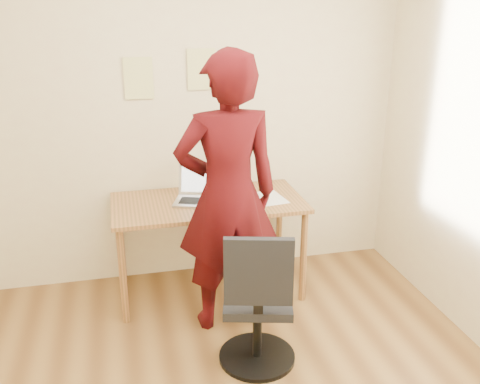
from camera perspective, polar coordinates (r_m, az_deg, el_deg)
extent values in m
cube|color=beige|center=(4.12, -6.89, 8.72)|extent=(3.50, 0.04, 2.70)
cube|color=#9D6636|center=(3.94, -3.43, -1.16)|extent=(1.40, 0.70, 0.03)
cylinder|color=#9D6636|center=(3.77, -12.38, -8.81)|extent=(0.05, 0.05, 0.71)
cylinder|color=#9D6636|center=(3.98, 6.78, -6.88)|extent=(0.05, 0.05, 0.71)
cylinder|color=#9D6636|center=(4.31, -12.60, -5.04)|extent=(0.05, 0.05, 0.71)
cylinder|color=#9D6636|center=(4.49, 4.20, -3.54)|extent=(0.05, 0.05, 0.71)
cube|color=#B1B1B8|center=(3.90, -4.42, -1.03)|extent=(0.41, 0.34, 0.02)
cube|color=black|center=(3.90, -4.43, -0.90)|extent=(0.31, 0.22, 0.00)
cube|color=#B1B1B8|center=(4.00, -4.09, 1.41)|extent=(0.35, 0.18, 0.24)
cube|color=white|center=(4.00, -4.09, 1.41)|extent=(0.31, 0.15, 0.19)
cube|color=white|center=(3.99, 3.07, -0.63)|extent=(0.25, 0.33, 0.00)
cube|color=black|center=(3.80, 1.35, -1.64)|extent=(0.09, 0.14, 0.01)
cube|color=#3F4C59|center=(3.79, 1.35, -1.56)|extent=(0.08, 0.12, 0.00)
cube|color=#D6D380|center=(4.02, -10.77, 11.82)|extent=(0.21, 0.00, 0.30)
cube|color=#D6D380|center=(4.06, -4.14, 12.93)|extent=(0.21, 0.00, 0.30)
cube|color=#71CC2E|center=(4.13, 0.06, 11.68)|extent=(0.18, 0.00, 0.24)
cube|color=black|center=(3.30, 1.90, -11.42)|extent=(0.49, 0.49, 0.06)
cube|color=black|center=(2.98, 2.00, -8.51)|extent=(0.39, 0.14, 0.41)
cube|color=black|center=(3.09, 1.95, -11.85)|extent=(0.06, 0.05, 0.11)
cylinder|color=black|center=(3.42, 1.85, -14.58)|extent=(0.06, 0.06, 0.41)
cylinder|color=black|center=(3.53, 1.82, -17.11)|extent=(0.48, 0.48, 0.03)
imported|color=#39070A|center=(3.46, -1.34, -0.39)|extent=(0.70, 0.47, 1.88)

